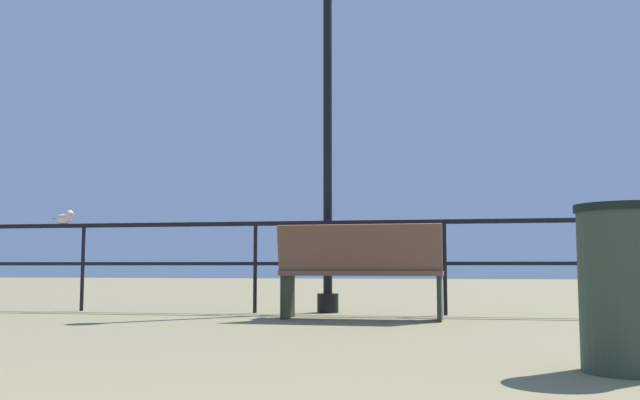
{
  "coord_description": "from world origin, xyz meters",
  "views": [
    {
      "loc": [
        1.08,
        0.6,
        0.54
      ],
      "look_at": [
        -0.23,
        7.9,
        1.25
      ],
      "focal_mm": 38.89,
      "sensor_mm": 36.0,
      "label": 1
    }
  ],
  "objects_px": {
    "trash_bin": "(626,287)",
    "seagull_on_rail": "(65,218)",
    "lamppost_center": "(328,115)",
    "bench_near_left": "(361,267)"
  },
  "relations": [
    {
      "from": "trash_bin",
      "to": "lamppost_center",
      "type": "bearing_deg",
      "value": 118.15
    },
    {
      "from": "bench_near_left",
      "to": "seagull_on_rail",
      "type": "height_order",
      "value": "seagull_on_rail"
    },
    {
      "from": "seagull_on_rail",
      "to": "trash_bin",
      "type": "xyz_separation_m",
      "value": [
        5.5,
        -4.01,
        -0.7
      ]
    },
    {
      "from": "bench_near_left",
      "to": "trash_bin",
      "type": "height_order",
      "value": "bench_near_left"
    },
    {
      "from": "bench_near_left",
      "to": "trash_bin",
      "type": "distance_m",
      "value": 3.62
    },
    {
      "from": "bench_near_left",
      "to": "lamppost_center",
      "type": "bearing_deg",
      "value": 115.98
    },
    {
      "from": "seagull_on_rail",
      "to": "trash_bin",
      "type": "height_order",
      "value": "seagull_on_rail"
    },
    {
      "from": "bench_near_left",
      "to": "trash_bin",
      "type": "relative_size",
      "value": 1.93
    },
    {
      "from": "lamppost_center",
      "to": "seagull_on_rail",
      "type": "xyz_separation_m",
      "value": [
        -3.25,
        -0.21,
        -1.2
      ]
    },
    {
      "from": "trash_bin",
      "to": "seagull_on_rail",
      "type": "bearing_deg",
      "value": 143.92
    }
  ]
}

